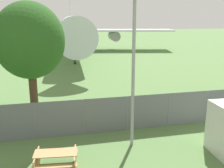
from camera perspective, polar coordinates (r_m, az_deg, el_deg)
perimeter_fence at (r=14.60m, az=-6.35°, el=-7.15°), size 56.07×0.07×2.04m
airplane at (r=48.97m, az=-8.75°, el=11.96°), size 39.10×47.74×12.63m
picnic_bench_open_grass at (r=11.94m, az=-12.09°, el=-15.54°), size 1.98×1.61×0.76m
tree_behind_benches at (r=15.00m, az=-17.51°, el=8.86°), size 3.80×3.80×7.21m
light_mast at (r=12.34m, az=4.82°, el=10.71°), size 0.44×0.44×9.35m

